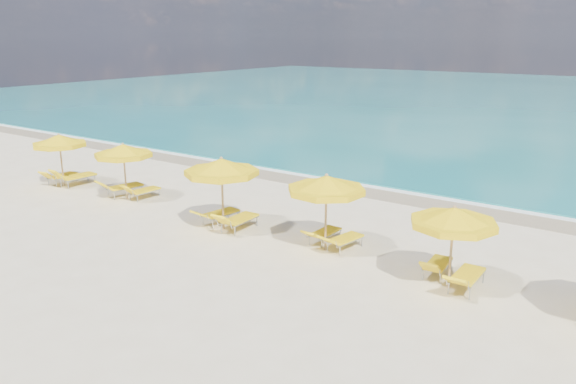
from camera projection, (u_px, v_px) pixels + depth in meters
The scene contains 20 objects.
ground_plane at pixel (262, 236), 18.80m from camera, with size 120.00×120.00×0.00m, color beige.
ocean at pixel (553, 102), 56.60m from camera, with size 120.00×80.00×0.30m, color #136B6B.
wet_sand_band at pixel (365, 189), 24.63m from camera, with size 120.00×2.60×0.01m, color tan.
foam_line at pixel (373, 185), 25.26m from camera, with size 120.00×1.20×0.03m, color white.
whitecap_near at pixel (351, 142), 35.51m from camera, with size 14.00×0.36×0.05m, color white.
umbrella_1 at pixel (59, 141), 24.63m from camera, with size 2.62×2.62×2.36m.
umbrella_2 at pixel (123, 151), 22.54m from camera, with size 2.55×2.55×2.35m.
umbrella_3 at pixel (222, 168), 18.89m from camera, with size 2.83×2.83×2.58m.
umbrella_4 at pixel (326, 185), 17.09m from camera, with size 3.05×3.05×2.46m.
umbrella_5 at pixel (454, 218), 14.46m from camera, with size 2.39×2.39×2.30m.
lounger_1_left at pixel (62, 179), 25.46m from camera, with size 0.76×1.78×0.77m.
lounger_1_right at pixel (77, 180), 25.08m from camera, with size 0.81×2.01×0.94m.
lounger_2_left at pixel (124, 190), 23.49m from camera, with size 0.99×1.98×0.83m.
lounger_2_right at pixel (144, 194), 23.07m from camera, with size 0.67×1.68×0.77m.
lounger_3_left at pixel (220, 217), 20.06m from camera, with size 0.84×1.90×0.69m.
lounger_3_right at pixel (239, 224), 19.34m from camera, with size 0.70×1.92×0.85m.
lounger_4_left at pixel (324, 236), 18.21m from camera, with size 0.60×1.67×0.65m.
lounger_4_right at pixel (344, 243), 17.61m from camera, with size 0.83×1.77×0.67m.
lounger_5_left at pixel (437, 269), 15.69m from camera, with size 0.67×1.65×0.72m.
lounger_5_right at pixel (466, 281), 14.83m from camera, with size 0.64×1.88×0.75m.
Camera 1 is at (10.89, -13.98, 6.50)m, focal length 35.00 mm.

